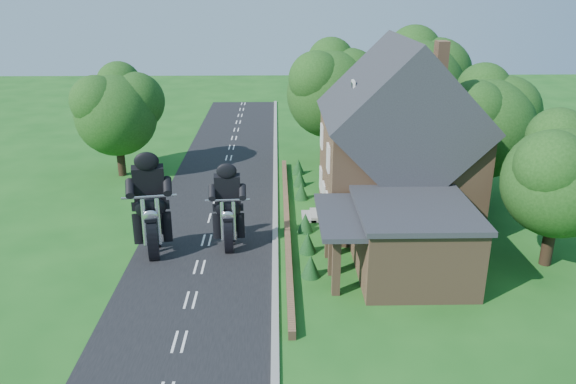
{
  "coord_description": "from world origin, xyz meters",
  "views": [
    {
      "loc": [
        3.77,
        -24.11,
        12.83
      ],
      "look_at": [
        4.33,
        2.79,
        2.8
      ],
      "focal_mm": 35.0,
      "sensor_mm": 36.0,
      "label": 1
    }
  ],
  "objects_px": {
    "house": "(397,145)",
    "annex": "(410,239)",
    "garden_wall": "(287,221)",
    "motorcycle_lead": "(229,236)",
    "motorcycle_follow": "(154,240)"
  },
  "relations": [
    {
      "from": "house",
      "to": "motorcycle_lead",
      "type": "bearing_deg",
      "value": -156.96
    },
    {
      "from": "garden_wall",
      "to": "motorcycle_follow",
      "type": "bearing_deg",
      "value": -152.15
    },
    {
      "from": "house",
      "to": "garden_wall",
      "type": "bearing_deg",
      "value": -170.83
    },
    {
      "from": "annex",
      "to": "motorcycle_follow",
      "type": "relative_size",
      "value": 4.05
    },
    {
      "from": "garden_wall",
      "to": "motorcycle_lead",
      "type": "bearing_deg",
      "value": -135.89
    },
    {
      "from": "house",
      "to": "annex",
      "type": "relative_size",
      "value": 1.45
    },
    {
      "from": "garden_wall",
      "to": "motorcycle_follow",
      "type": "distance_m",
      "value": 7.62
    },
    {
      "from": "garden_wall",
      "to": "house",
      "type": "bearing_deg",
      "value": 9.17
    },
    {
      "from": "annex",
      "to": "house",
      "type": "bearing_deg",
      "value": 84.76
    },
    {
      "from": "garden_wall",
      "to": "house",
      "type": "relative_size",
      "value": 2.15
    },
    {
      "from": "garden_wall",
      "to": "house",
      "type": "distance_m",
      "value": 7.52
    },
    {
      "from": "motorcycle_follow",
      "to": "motorcycle_lead",
      "type": "bearing_deg",
      "value": -179.82
    },
    {
      "from": "house",
      "to": "motorcycle_follow",
      "type": "distance_m",
      "value": 14.13
    },
    {
      "from": "annex",
      "to": "motorcycle_lead",
      "type": "xyz_separation_m",
      "value": [
        -8.57,
        2.89,
        -1.07
      ]
    },
    {
      "from": "house",
      "to": "motorcycle_lead",
      "type": "height_order",
      "value": "house"
    }
  ]
}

